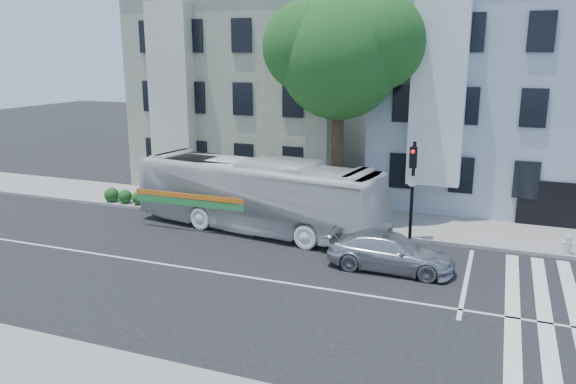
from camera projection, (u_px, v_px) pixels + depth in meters
The scene contains 10 objects.
ground at pixel (267, 280), 19.58m from camera, with size 120.00×120.00×0.00m, color black.
sidewalk_far at pixel (333, 218), 26.81m from camera, with size 80.00×4.00×0.15m, color gray.
building_left at pixel (258, 91), 34.30m from camera, with size 12.00×10.00×11.00m, color gray.
building_right at pixel (501, 97), 29.40m from camera, with size 12.00×10.00×11.00m, color #A0AEBF.
street_tree at pixel (342, 51), 25.60m from camera, with size 7.30×5.90×11.10m.
bus at pixel (257, 195), 24.84m from camera, with size 11.67×2.73×3.25m, color silver.
sedan at pixel (390, 252), 20.45m from camera, with size 4.60×1.87×1.33m, color #BABCC2.
hedge at pixel (182, 202), 27.90m from camera, with size 8.50×0.84×0.70m, color #25571C, non-canonical shape.
traffic_signal at pixel (413, 178), 22.93m from camera, with size 0.43×0.53×4.24m.
fire_hydrant at pixel (568, 244), 21.67m from camera, with size 0.45×0.26×0.80m.
Camera 1 is at (7.27, -16.78, 7.68)m, focal length 35.00 mm.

